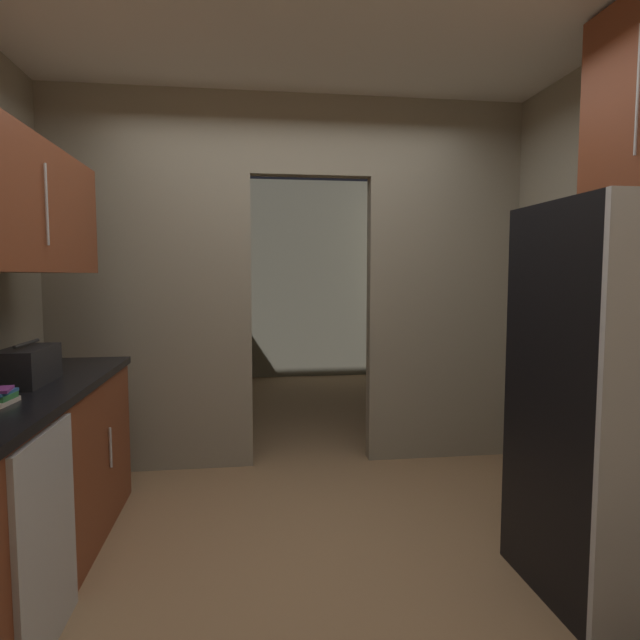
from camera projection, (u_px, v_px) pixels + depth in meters
The scene contains 9 objects.
ground at pixel (319, 566), 2.58m from camera, with size 20.00×20.00×0.00m, color #93704C.
kitchen_overhead_slab at pixel (308, 23), 2.79m from camera, with size 3.83×6.94×0.06m, color silver.
kitchen_partition at pixel (288, 274), 3.91m from camera, with size 3.43×0.12×2.68m.
adjoining_room_shell at pixel (276, 280), 6.18m from camera, with size 3.43×3.48×2.68m.
refrigerator at pixel (629, 402), 2.32m from camera, with size 0.78×0.74×1.71m.
lower_cabinet_run at pixel (17, 483), 2.46m from camera, with size 0.65×1.87×0.89m.
dishwasher at pixel (47, 541), 1.99m from camera, with size 0.02×0.56×0.83m.
upper_cabinet_counterside at pixel (3, 204), 2.35m from camera, with size 0.36×1.68×0.60m.
boombox at pixel (27, 366), 2.52m from camera, with size 0.19×0.39×0.20m.
Camera 1 is at (-0.33, -2.45, 1.40)m, focal length 30.02 mm.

